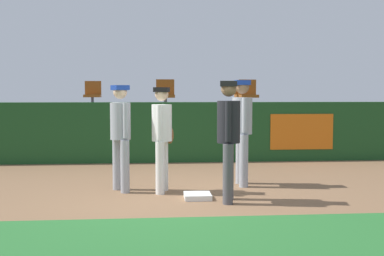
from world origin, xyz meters
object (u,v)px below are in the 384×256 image
(seat_back_center, at_px, (166,93))
(seat_back_right, at_px, (243,93))
(seat_back_left, at_px, (93,93))
(first_base, at_px, (198,196))
(player_umpire, at_px, (229,132))
(seat_front_center, at_px, (165,93))
(player_coach_visitor, at_px, (242,125))
(seat_front_right, at_px, (248,93))
(player_fielder_home, at_px, (162,132))
(player_runner_visitor, at_px, (121,130))

(seat_back_center, height_order, seat_back_right, same)
(seat_back_left, bearing_deg, first_base, -71.35)
(player_umpire, relative_size, seat_back_right, 2.10)
(seat_front_center, bearing_deg, seat_back_left, 139.23)
(seat_back_left, bearing_deg, player_coach_visitor, -61.96)
(seat_back_center, distance_m, seat_back_right, 2.33)
(seat_front_right, xyz_separation_m, seat_back_right, (0.20, 1.80, 0.00))
(first_base, xyz_separation_m, seat_back_left, (-2.42, 7.16, 1.55))
(seat_back_left, bearing_deg, player_fielder_home, -74.00)
(player_coach_visitor, relative_size, player_umpire, 1.03)
(seat_back_right, bearing_deg, seat_back_left, 180.00)
(player_coach_visitor, bearing_deg, seat_back_left, -152.37)
(player_umpire, xyz_separation_m, seat_back_right, (1.63, 7.39, 0.57))
(player_fielder_home, relative_size, seat_front_center, 2.01)
(first_base, distance_m, seat_front_center, 5.59)
(player_fielder_home, height_order, seat_back_right, seat_back_right)
(first_base, distance_m, seat_back_right, 7.61)
(player_fielder_home, xyz_separation_m, player_runner_visitor, (-0.67, 0.13, 0.02))
(player_umpire, height_order, seat_back_right, seat_back_right)
(seat_front_right, bearing_deg, seat_back_center, 139.80)
(seat_back_right, bearing_deg, seat_back_center, 180.00)
(seat_back_center, relative_size, seat_front_center, 1.00)
(player_fielder_home, xyz_separation_m, seat_front_center, (0.19, 4.82, 0.62))
(seat_back_left, xyz_separation_m, seat_back_right, (4.48, -0.00, -0.00))
(seat_front_right, distance_m, seat_back_right, 1.81)
(seat_front_right, distance_m, seat_back_left, 4.64)
(player_coach_visitor, xyz_separation_m, seat_back_center, (-1.14, 6.16, 0.54))
(player_fielder_home, relative_size, seat_back_left, 2.01)
(player_runner_visitor, bearing_deg, player_umpire, 32.50)
(player_runner_visitor, bearing_deg, seat_back_center, 143.40)
(first_base, height_order, seat_back_center, seat_back_center)
(seat_back_center, bearing_deg, seat_front_center, -91.85)
(seat_back_center, xyz_separation_m, seat_front_center, (-0.06, -1.80, 0.00))
(seat_front_right, bearing_deg, seat_front_center, 179.99)
(player_runner_visitor, distance_m, seat_back_left, 6.64)
(player_fielder_home, distance_m, player_umpire, 1.22)
(player_fielder_home, distance_m, seat_back_right, 7.14)
(seat_back_center, bearing_deg, player_runner_visitor, -98.04)
(first_base, height_order, player_coach_visitor, player_coach_visitor)
(seat_back_right, relative_size, seat_front_center, 1.00)
(player_umpire, distance_m, seat_back_left, 7.94)
(first_base, bearing_deg, seat_back_right, 73.95)
(seat_front_center, bearing_deg, seat_back_center, 88.15)
(player_coach_visitor, distance_m, seat_back_left, 7.00)
(player_coach_visitor, relative_size, seat_back_left, 2.16)
(seat_back_center, bearing_deg, seat_back_left, 180.00)
(seat_back_center, bearing_deg, player_coach_visitor, -79.56)
(seat_front_right, height_order, seat_back_left, same)
(seat_back_left, bearing_deg, seat_front_center, -40.77)
(player_umpire, bearing_deg, seat_front_right, 176.92)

